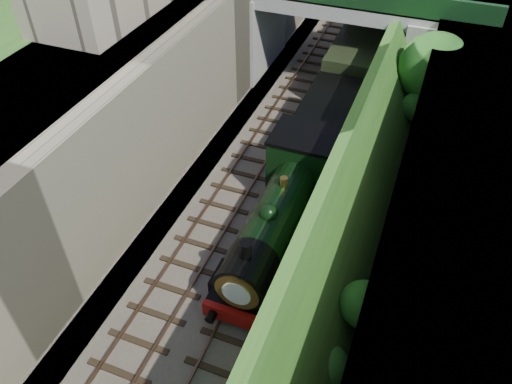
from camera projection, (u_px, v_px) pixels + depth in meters
name	position (u px, v px, depth m)	size (l,w,h in m)	color
trackbed	(321.00, 110.00, 30.53)	(10.00, 90.00, 0.20)	#473F38
retaining_wall	(237.00, 43.00, 29.75)	(1.00, 90.00, 7.00)	#756B56
street_plateau_left	(185.00, 34.00, 30.69)	(6.00, 90.00, 7.00)	#262628
street_plateau_right	(503.00, 96.00, 25.96)	(8.00, 90.00, 6.25)	#262628
embankment_slope	(405.00, 109.00, 26.01)	(4.77, 90.00, 6.42)	#1E4714
track_left	(290.00, 102.00, 30.97)	(2.50, 90.00, 0.20)	black
track_right	(341.00, 112.00, 30.11)	(2.50, 90.00, 0.20)	black
road_bridge	(360.00, 24.00, 30.42)	(16.00, 6.40, 7.25)	gray
tree	(436.00, 70.00, 24.88)	(3.60, 3.80, 6.60)	black
locomotive	(281.00, 213.00, 21.20)	(3.10, 10.22, 3.83)	black
tender	(326.00, 127.00, 26.51)	(2.70, 6.00, 3.05)	black
coach_front	(374.00, 27.00, 35.00)	(2.90, 18.00, 3.70)	black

